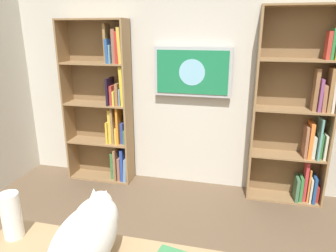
% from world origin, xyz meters
% --- Properties ---
extents(wall_back, '(4.52, 0.06, 2.70)m').
position_xyz_m(wall_back, '(0.00, -2.23, 1.35)').
color(wall_back, beige).
rests_on(wall_back, ground).
extents(bookshelf_left, '(0.82, 0.28, 2.13)m').
position_xyz_m(bookshelf_left, '(-1.24, -2.06, 1.01)').
color(bookshelf_left, '#937047').
rests_on(bookshelf_left, ground).
extents(bookshelf_right, '(0.83, 0.28, 2.01)m').
position_xyz_m(bookshelf_right, '(1.02, -2.06, 0.97)').
color(bookshelf_right, '#937047').
rests_on(bookshelf_right, ground).
extents(wall_mounted_tv, '(0.90, 0.07, 0.57)m').
position_xyz_m(wall_mounted_tv, '(-0.03, -2.15, 1.42)').
color(wall_mounted_tv, '#B7B7BC').
extents(cat, '(0.27, 0.69, 0.33)m').
position_xyz_m(cat, '(0.12, 0.19, 0.89)').
color(cat, white).
rests_on(cat, desk).
extents(paper_towel_roll, '(0.11, 0.11, 0.28)m').
position_xyz_m(paper_towel_roll, '(0.64, 0.11, 0.87)').
color(paper_towel_roll, white).
rests_on(paper_towel_roll, desk).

